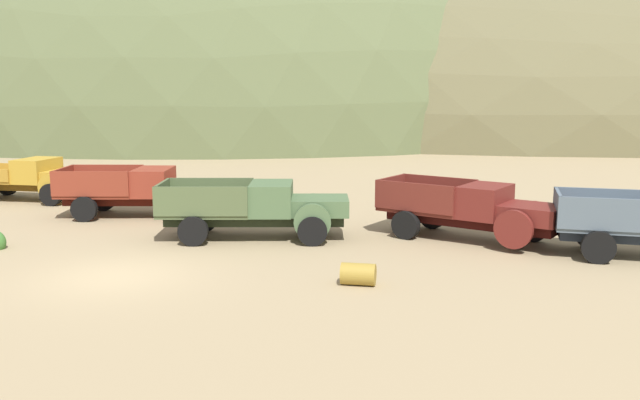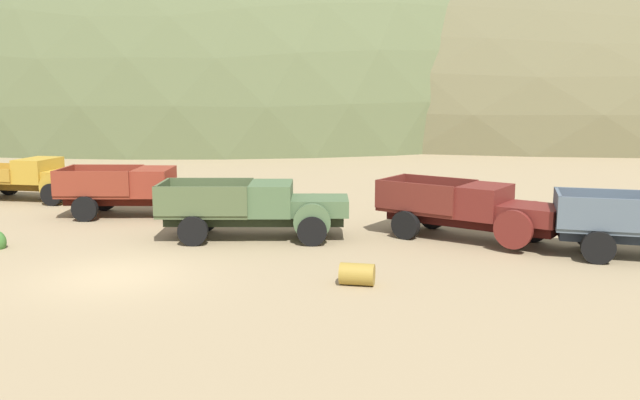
{
  "view_description": "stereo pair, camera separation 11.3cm",
  "coord_description": "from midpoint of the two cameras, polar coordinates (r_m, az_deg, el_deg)",
  "views": [
    {
      "loc": [
        10.38,
        -15.46,
        5.08
      ],
      "look_at": [
        3.62,
        7.22,
        1.11
      ],
      "focal_mm": 38.3,
      "sensor_mm": 36.0,
      "label": 1
    },
    {
      "loc": [
        10.48,
        -15.42,
        5.08
      ],
      "look_at": [
        3.62,
        7.22,
        1.11
      ],
      "focal_mm": 38.3,
      "sensor_mm": 36.0,
      "label": 2
    }
  ],
  "objects": [
    {
      "name": "hill_far_left",
      "position": [
        94.29,
        11.69,
        6.25
      ],
      "size": [
        119.7,
        85.58,
        45.36
      ],
      "primitive_type": "ellipsoid",
      "color": "brown",
      "rests_on": "ground"
    },
    {
      "name": "oil_drum_tipped",
      "position": [
        17.68,
        3.3,
        -6.2
      ],
      "size": [
        0.94,
        0.65,
        0.57
      ],
      "color": "olive",
      "rests_on": "ground"
    },
    {
      "name": "hill_distant",
      "position": [
        83.76,
        -11.76,
        5.85
      ],
      "size": [
        87.56,
        67.57,
        55.42
      ],
      "primitive_type": "ellipsoid",
      "color": "#56603D",
      "rests_on": "ground"
    },
    {
      "name": "truck_oxblood",
      "position": [
        22.96,
        13.28,
        -0.88
      ],
      "size": [
        6.26,
        3.71,
        1.91
      ],
      "rotation": [
        0.0,
        0.0,
        -0.32
      ],
      "color": "black",
      "rests_on": "ground"
    },
    {
      "name": "truck_rust_red",
      "position": [
        27.57,
        -13.85,
        0.79
      ],
      "size": [
        6.44,
        3.83,
        1.91
      ],
      "rotation": [
        0.0,
        0.0,
        0.28
      ],
      "color": "#42140D",
      "rests_on": "ground"
    },
    {
      "name": "truck_mustard",
      "position": [
        32.94,
        -22.45,
        1.68
      ],
      "size": [
        6.24,
        2.87,
        1.89
      ],
      "rotation": [
        0.0,
        0.0,
        0.08
      ],
      "color": "#593D12",
      "rests_on": "ground"
    },
    {
      "name": "ground_plane",
      "position": [
        19.31,
        -16.66,
        -6.12
      ],
      "size": [
        300.0,
        300.0,
        0.0
      ],
      "primitive_type": "plane",
      "color": "#998460"
    },
    {
      "name": "truck_weathered_green",
      "position": [
        22.89,
        -4.34,
        -0.71
      ],
      "size": [
        6.57,
        3.82,
        1.91
      ],
      "rotation": [
        0.0,
        0.0,
        0.29
      ],
      "color": "#232B1B",
      "rests_on": "ground"
    }
  ]
}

